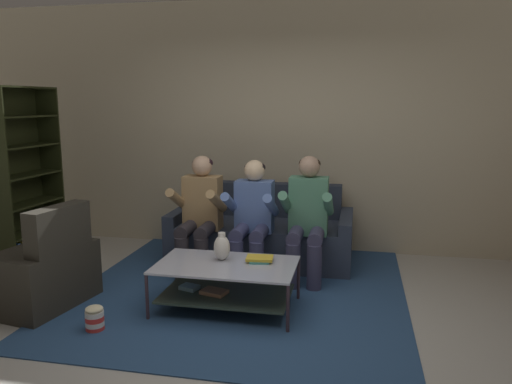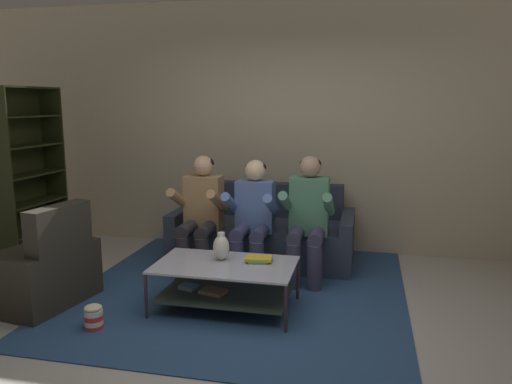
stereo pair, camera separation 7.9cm
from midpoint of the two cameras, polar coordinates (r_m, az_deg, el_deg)
ground at (r=3.90m, az=-1.98°, el=-16.31°), size 16.80×16.80×0.00m
back_partition at (r=5.91m, az=3.58°, el=7.42°), size 8.40×0.12×2.90m
couch at (r=5.57m, az=0.31°, el=-4.96°), size 1.96×0.91×0.82m
person_seated_left at (r=5.12m, az=-6.91°, el=-2.07°), size 0.50×0.58×1.20m
person_seated_middle at (r=4.98m, az=-0.89°, el=-2.53°), size 0.50×0.58×1.17m
person_seated_right at (r=4.89m, az=5.44°, el=-2.51°), size 0.50×0.58×1.22m
coffee_table at (r=4.28m, az=-4.07°, el=-9.91°), size 1.17×0.70×0.40m
area_rug at (r=4.89m, az=-1.84°, el=-10.54°), size 3.00×3.36×0.01m
vase at (r=4.31m, az=-4.45°, el=-6.30°), size 0.14×0.14×0.24m
book_stack at (r=4.28m, az=-0.11°, el=-7.67°), size 0.24×0.19×0.04m
bookshelf at (r=6.05m, az=-25.58°, el=0.89°), size 0.34×0.89×1.90m
armchair at (r=4.78m, az=-24.27°, el=-8.45°), size 0.94×0.96×0.89m
popcorn_tub at (r=4.17m, az=-18.49°, el=-13.52°), size 0.14×0.14×0.20m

